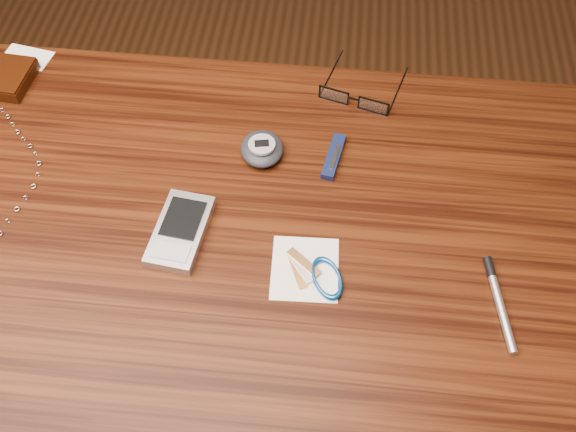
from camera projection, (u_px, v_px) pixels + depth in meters
name	position (u px, v px, depth m)	size (l,w,h in m)	color
desk	(254.00, 295.00, 0.88)	(1.00, 0.70, 0.75)	#351608
eyeglasses	(355.00, 98.00, 0.94)	(0.13, 0.13, 0.02)	black
pda_phone	(180.00, 231.00, 0.81)	(0.07, 0.12, 0.02)	#AAABAF
pedometer	(262.00, 148.00, 0.88)	(0.07, 0.08, 0.03)	black
notepad_keys	(316.00, 273.00, 0.78)	(0.10, 0.09, 0.01)	white
pocket_knife	(334.00, 156.00, 0.88)	(0.03, 0.08, 0.01)	#0F1F3E
silver_pen	(498.00, 296.00, 0.76)	(0.03, 0.12, 0.01)	silver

